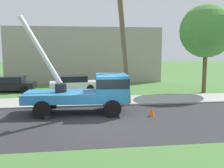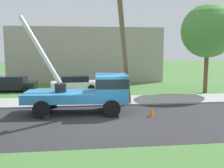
{
  "view_description": "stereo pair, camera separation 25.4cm",
  "coord_description": "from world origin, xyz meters",
  "views": [
    {
      "loc": [
        -1.23,
        -13.52,
        3.88
      ],
      "look_at": [
        1.15,
        3.6,
        1.56
      ],
      "focal_mm": 41.66,
      "sensor_mm": 36.0,
      "label": 1
    },
    {
      "loc": [
        -0.98,
        -13.55,
        3.88
      ],
      "look_at": [
        1.15,
        3.6,
        1.56
      ],
      "focal_mm": 41.66,
      "sensor_mm": 36.0,
      "label": 2
    }
  ],
  "objects": [
    {
      "name": "leaning_utility_pole",
      "position": [
        1.82,
        3.13,
        4.49
      ],
      "size": [
        1.8,
        2.89,
        8.75
      ],
      "color": "brown",
      "rests_on": "ground"
    },
    {
      "name": "parked_sedan_white",
      "position": [
        -1.47,
        10.87,
        0.71
      ],
      "size": [
        4.52,
        2.23,
        1.42
      ],
      "color": "silver",
      "rests_on": "ground"
    },
    {
      "name": "sidewalk_strip",
      "position": [
        0.0,
        5.5,
        0.05
      ],
      "size": [
        80.0,
        3.36,
        0.1
      ],
      "primitive_type": "cube",
      "color": "#9E9E99",
      "rests_on": "ground"
    },
    {
      "name": "traffic_cone_curbside",
      "position": [
        1.53,
        3.6,
        0.28
      ],
      "size": [
        0.36,
        0.36,
        0.56
      ],
      "primitive_type": "cone",
      "color": "orange",
      "rests_on": "ground"
    },
    {
      "name": "parked_sedan_black",
      "position": [
        -7.23,
        11.13,
        0.71
      ],
      "size": [
        4.49,
        2.18,
        1.42
      ],
      "color": "black",
      "rests_on": "ground"
    },
    {
      "name": "roadside_tree_far",
      "position": [
        10.17,
        8.29,
        5.44
      ],
      "size": [
        4.66,
        4.66,
        7.79
      ],
      "color": "brown",
      "rests_on": "ground"
    },
    {
      "name": "utility_truck",
      "position": [
        -0.38,
        2.18,
        1.41
      ],
      "size": [
        6.75,
        3.21,
        5.98
      ],
      "color": "#2D84C6",
      "rests_on": "ground"
    },
    {
      "name": "ground_plane",
      "position": [
        0.0,
        12.0,
        0.0
      ],
      "size": [
        120.0,
        120.0,
        0.0
      ],
      "primitive_type": "plane",
      "color": "#477538"
    },
    {
      "name": "road_asphalt",
      "position": [
        0.0,
        0.0,
        0.0
      ],
      "size": [
        80.0,
        7.63,
        0.01
      ],
      "primitive_type": "cube",
      "color": "#2B2B2D",
      "rests_on": "ground"
    },
    {
      "name": "lowrise_building_backdrop",
      "position": [
        -0.16,
        19.26,
        3.2
      ],
      "size": [
        18.0,
        6.0,
        6.4
      ],
      "primitive_type": "cube",
      "color": "#A5998C",
      "rests_on": "ground"
    },
    {
      "name": "traffic_cone_ahead",
      "position": [
        3.11,
        0.81,
        0.28
      ],
      "size": [
        0.36,
        0.36,
        0.56
      ],
      "primitive_type": "cone",
      "color": "orange",
      "rests_on": "ground"
    }
  ]
}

